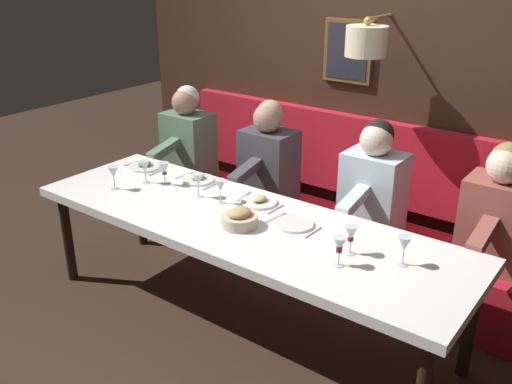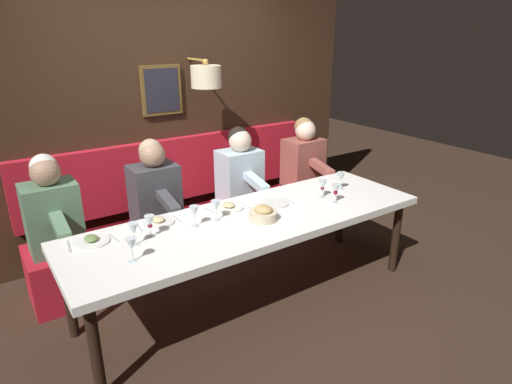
% 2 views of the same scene
% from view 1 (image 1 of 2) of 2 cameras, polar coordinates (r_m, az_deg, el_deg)
% --- Properties ---
extents(ground_plane, '(12.00, 12.00, 0.00)m').
position_cam_1_polar(ground_plane, '(3.84, -1.35, -12.73)').
color(ground_plane, '#332319').
extents(dining_table, '(0.90, 2.87, 0.74)m').
position_cam_1_polar(dining_table, '(3.49, -1.45, -3.60)').
color(dining_table, white).
rests_on(dining_table, ground_plane).
extents(banquette_bench, '(0.52, 3.07, 0.45)m').
position_cam_1_polar(banquette_bench, '(4.35, 5.90, -4.78)').
color(banquette_bench, red).
rests_on(banquette_bench, ground_plane).
extents(back_wall_panel, '(0.59, 4.27, 2.90)m').
position_cam_1_polar(back_wall_panel, '(4.45, 10.44, 11.18)').
color(back_wall_panel, '#382316').
rests_on(back_wall_panel, ground_plane).
extents(diner_nearest, '(0.60, 0.40, 0.79)m').
position_cam_1_polar(diner_nearest, '(3.68, 23.22, -1.79)').
color(diner_nearest, '#934C42').
rests_on(diner_nearest, banquette_bench).
extents(diner_near, '(0.60, 0.40, 0.79)m').
position_cam_1_polar(diner_near, '(3.91, 11.77, 1.09)').
color(diner_near, silver).
rests_on(diner_near, banquette_bench).
extents(diner_middle, '(0.60, 0.40, 0.79)m').
position_cam_1_polar(diner_middle, '(4.33, 1.24, 3.71)').
color(diner_middle, '#3D3D42').
rests_on(diner_middle, banquette_bench).
extents(diner_far, '(0.60, 0.40, 0.79)m').
position_cam_1_polar(diner_far, '(4.84, -6.90, 5.64)').
color(diner_far, '#567A5B').
rests_on(diner_far, banquette_bench).
extents(place_setting_0, '(0.24, 0.31, 0.05)m').
position_cam_1_polar(place_setting_0, '(4.06, -5.90, 1.33)').
color(place_setting_0, silver).
rests_on(place_setting_0, dining_table).
extents(place_setting_1, '(0.24, 0.33, 0.05)m').
position_cam_1_polar(place_setting_1, '(4.37, -11.17, 2.59)').
color(place_setting_1, white).
rests_on(place_setting_1, dining_table).
extents(place_setting_2, '(0.24, 0.32, 0.05)m').
position_cam_1_polar(place_setting_2, '(3.67, 0.30, -0.91)').
color(place_setting_2, silver).
rests_on(place_setting_2, dining_table).
extents(place_setting_3, '(0.24, 0.32, 0.01)m').
position_cam_1_polar(place_setting_3, '(3.39, 3.83, -3.23)').
color(place_setting_3, silver).
rests_on(place_setting_3, dining_table).
extents(wine_glass_0, '(0.07, 0.07, 0.16)m').
position_cam_1_polar(wine_glass_0, '(3.64, -3.63, 0.55)').
color(wine_glass_0, silver).
rests_on(wine_glass_0, dining_table).
extents(wine_glass_1, '(0.07, 0.07, 0.16)m').
position_cam_1_polar(wine_glass_1, '(4.04, -11.14, 2.47)').
color(wine_glass_1, silver).
rests_on(wine_glass_1, dining_table).
extents(wine_glass_2, '(0.07, 0.07, 0.16)m').
position_cam_1_polar(wine_glass_2, '(3.06, 9.54, -4.24)').
color(wine_glass_2, silver).
rests_on(wine_glass_2, dining_table).
extents(wine_glass_3, '(0.07, 0.07, 0.16)m').
position_cam_1_polar(wine_glass_3, '(2.94, 8.41, -5.37)').
color(wine_glass_3, silver).
rests_on(wine_glass_3, dining_table).
extents(wine_glass_4, '(0.07, 0.07, 0.16)m').
position_cam_1_polar(wine_glass_4, '(3.98, -14.19, 1.86)').
color(wine_glass_4, silver).
rests_on(wine_glass_4, dining_table).
extents(wine_glass_5, '(0.07, 0.07, 0.16)m').
position_cam_1_polar(wine_glass_5, '(3.98, -9.24, 2.29)').
color(wine_glass_5, silver).
rests_on(wine_glass_5, dining_table).
extents(wine_glass_6, '(0.07, 0.07, 0.16)m').
position_cam_1_polar(wine_glass_6, '(3.01, 14.73, -5.17)').
color(wine_glass_6, silver).
rests_on(wine_glass_6, dining_table).
extents(wine_glass_7, '(0.07, 0.07, 0.16)m').
position_cam_1_polar(wine_glass_7, '(3.75, -5.86, 1.16)').
color(wine_glass_7, silver).
rests_on(wine_glass_7, dining_table).
extents(bread_bowl, '(0.22, 0.22, 0.12)m').
position_cam_1_polar(bread_bowl, '(3.36, -1.69, -2.69)').
color(bread_bowl, beige).
rests_on(bread_bowl, dining_table).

